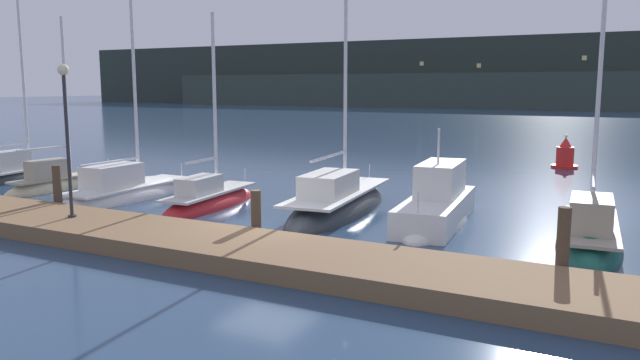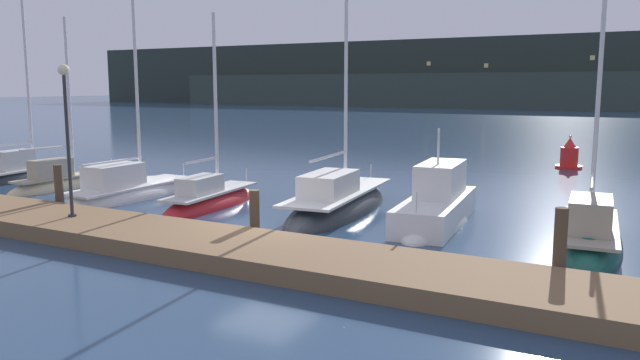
{
  "view_description": "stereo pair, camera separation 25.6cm",
  "coord_description": "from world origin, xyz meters",
  "px_view_note": "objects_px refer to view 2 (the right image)",
  "views": [
    {
      "loc": [
        9.37,
        -14.46,
        4.25
      ],
      "look_at": [
        0.0,
        3.26,
        1.2
      ],
      "focal_mm": 35.0,
      "sensor_mm": 36.0,
      "label": 1
    },
    {
      "loc": [
        9.59,
        -14.34,
        4.25
      ],
      "look_at": [
        0.0,
        3.26,
        1.2
      ],
      "focal_mm": 35.0,
      "sensor_mm": 36.0,
      "label": 2
    }
  ],
  "objects_px": {
    "sailboat_berth_1": "(26,176)",
    "sailboat_berth_3": "(130,195)",
    "motorboat_berth_6": "(436,213)",
    "dock_lamppost": "(66,117)",
    "sailboat_berth_5": "(338,208)",
    "sailboat_berth_2": "(64,185)",
    "sailboat_berth_7": "(589,242)",
    "sailboat_berth_4": "(211,203)",
    "channel_buoy": "(569,157)"
  },
  "relations": [
    {
      "from": "sailboat_berth_3",
      "to": "dock_lamppost",
      "type": "bearing_deg",
      "value": -61.34
    },
    {
      "from": "sailboat_berth_1",
      "to": "motorboat_berth_6",
      "type": "xyz_separation_m",
      "value": [
        19.34,
        0.16,
        0.14
      ]
    },
    {
      "from": "sailboat_berth_2",
      "to": "sailboat_berth_5",
      "type": "height_order",
      "value": "sailboat_berth_5"
    },
    {
      "from": "motorboat_berth_6",
      "to": "dock_lamppost",
      "type": "xyz_separation_m",
      "value": [
        -9.03,
        -6.18,
        3.04
      ]
    },
    {
      "from": "sailboat_berth_5",
      "to": "sailboat_berth_3",
      "type": "bearing_deg",
      "value": -170.04
    },
    {
      "from": "sailboat_berth_1",
      "to": "sailboat_berth_7",
      "type": "xyz_separation_m",
      "value": [
        23.82,
        -0.78,
        -0.04
      ]
    },
    {
      "from": "sailboat_berth_3",
      "to": "sailboat_berth_7",
      "type": "bearing_deg",
      "value": 1.41
    },
    {
      "from": "sailboat_berth_1",
      "to": "dock_lamppost",
      "type": "height_order",
      "value": "sailboat_berth_1"
    },
    {
      "from": "sailboat_berth_1",
      "to": "sailboat_berth_2",
      "type": "distance_m",
      "value": 3.72
    },
    {
      "from": "sailboat_berth_1",
      "to": "sailboat_berth_5",
      "type": "height_order",
      "value": "sailboat_berth_5"
    },
    {
      "from": "motorboat_berth_6",
      "to": "sailboat_berth_4",
      "type": "bearing_deg",
      "value": -171.08
    },
    {
      "from": "sailboat_berth_5",
      "to": "motorboat_berth_6",
      "type": "distance_m",
      "value": 3.48
    },
    {
      "from": "sailboat_berth_1",
      "to": "sailboat_berth_3",
      "type": "xyz_separation_m",
      "value": [
        7.66,
        -1.17,
        -0.05
      ]
    },
    {
      "from": "sailboat_berth_7",
      "to": "channel_buoy",
      "type": "relative_size",
      "value": 5.04
    },
    {
      "from": "motorboat_berth_6",
      "to": "dock_lamppost",
      "type": "bearing_deg",
      "value": -145.61
    },
    {
      "from": "motorboat_berth_6",
      "to": "sailboat_berth_7",
      "type": "relative_size",
      "value": 0.71
    },
    {
      "from": "sailboat_berth_1",
      "to": "motorboat_berth_6",
      "type": "distance_m",
      "value": 19.34
    },
    {
      "from": "sailboat_berth_3",
      "to": "channel_buoy",
      "type": "bearing_deg",
      "value": 51.47
    },
    {
      "from": "channel_buoy",
      "to": "sailboat_berth_7",
      "type": "bearing_deg",
      "value": -81.3
    },
    {
      "from": "sailboat_berth_2",
      "to": "channel_buoy",
      "type": "relative_size",
      "value": 4.38
    },
    {
      "from": "sailboat_berth_1",
      "to": "motorboat_berth_6",
      "type": "height_order",
      "value": "sailboat_berth_1"
    },
    {
      "from": "sailboat_berth_3",
      "to": "motorboat_berth_6",
      "type": "relative_size",
      "value": 1.38
    },
    {
      "from": "sailboat_berth_2",
      "to": "sailboat_berth_3",
      "type": "bearing_deg",
      "value": -4.54
    },
    {
      "from": "channel_buoy",
      "to": "sailboat_berth_2",
      "type": "bearing_deg",
      "value": -136.47
    },
    {
      "from": "sailboat_berth_1",
      "to": "sailboat_berth_5",
      "type": "xyz_separation_m",
      "value": [
        15.86,
        0.27,
        -0.05
      ]
    },
    {
      "from": "channel_buoy",
      "to": "sailboat_berth_4",
      "type": "bearing_deg",
      "value": -119.98
    },
    {
      "from": "sailboat_berth_3",
      "to": "sailboat_berth_1",
      "type": "bearing_deg",
      "value": 171.29
    },
    {
      "from": "sailboat_berth_3",
      "to": "sailboat_berth_4",
      "type": "height_order",
      "value": "sailboat_berth_3"
    },
    {
      "from": "dock_lamppost",
      "to": "sailboat_berth_5",
      "type": "bearing_deg",
      "value": 48.55
    },
    {
      "from": "sailboat_berth_7",
      "to": "sailboat_berth_2",
      "type": "bearing_deg",
      "value": -179.78
    },
    {
      "from": "sailboat_berth_5",
      "to": "channel_buoy",
      "type": "relative_size",
      "value": 5.63
    },
    {
      "from": "sailboat_berth_5",
      "to": "channel_buoy",
      "type": "height_order",
      "value": "sailboat_berth_5"
    },
    {
      "from": "sailboat_berth_3",
      "to": "sailboat_berth_4",
      "type": "xyz_separation_m",
      "value": [
        3.81,
        0.1,
        -0.0
      ]
    },
    {
      "from": "motorboat_berth_6",
      "to": "dock_lamppost",
      "type": "distance_m",
      "value": 11.36
    },
    {
      "from": "sailboat_berth_5",
      "to": "channel_buoy",
      "type": "xyz_separation_m",
      "value": [
        5.4,
        15.64,
        0.49
      ]
    },
    {
      "from": "sailboat_berth_3",
      "to": "sailboat_berth_7",
      "type": "relative_size",
      "value": 0.98
    },
    {
      "from": "channel_buoy",
      "to": "dock_lamppost",
      "type": "bearing_deg",
      "value": -116.55
    },
    {
      "from": "sailboat_berth_2",
      "to": "sailboat_berth_7",
      "type": "bearing_deg",
      "value": 0.22
    },
    {
      "from": "sailboat_berth_1",
      "to": "sailboat_berth_4",
      "type": "relative_size",
      "value": 1.18
    },
    {
      "from": "sailboat_berth_4",
      "to": "motorboat_berth_6",
      "type": "relative_size",
      "value": 1.19
    },
    {
      "from": "sailboat_berth_7",
      "to": "dock_lamppost",
      "type": "xyz_separation_m",
      "value": [
        -13.51,
        -5.24,
        3.22
      ]
    },
    {
      "from": "sailboat_berth_4",
      "to": "sailboat_berth_7",
      "type": "bearing_deg",
      "value": 1.39
    },
    {
      "from": "sailboat_berth_2",
      "to": "dock_lamppost",
      "type": "bearing_deg",
      "value": -37.69
    },
    {
      "from": "dock_lamppost",
      "to": "motorboat_berth_6",
      "type": "bearing_deg",
      "value": 34.39
    },
    {
      "from": "sailboat_berth_4",
      "to": "channel_buoy",
      "type": "distance_m",
      "value": 19.62
    },
    {
      "from": "sailboat_berth_3",
      "to": "sailboat_berth_7",
      "type": "distance_m",
      "value": 16.16
    },
    {
      "from": "sailboat_berth_1",
      "to": "sailboat_berth_2",
      "type": "bearing_deg",
      "value": -13.25
    },
    {
      "from": "sailboat_berth_1",
      "to": "sailboat_berth_7",
      "type": "distance_m",
      "value": 23.83
    },
    {
      "from": "sailboat_berth_5",
      "to": "sailboat_berth_1",
      "type": "bearing_deg",
      "value": -179.04
    },
    {
      "from": "sailboat_berth_5",
      "to": "motorboat_berth_6",
      "type": "height_order",
      "value": "sailboat_berth_5"
    }
  ]
}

